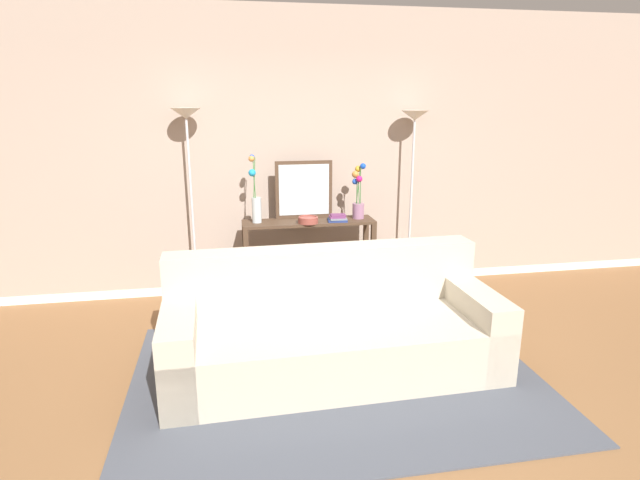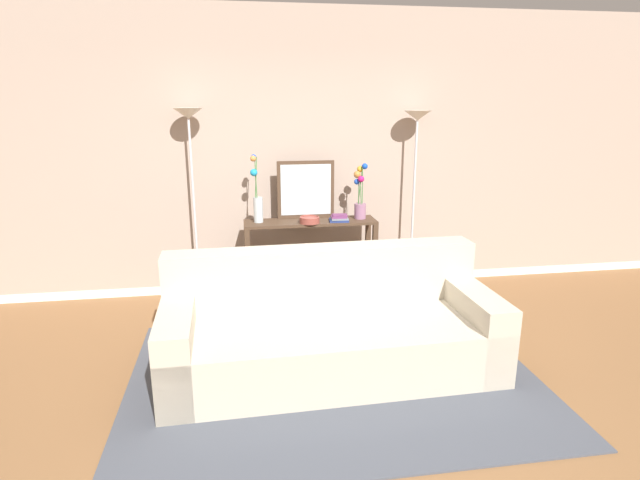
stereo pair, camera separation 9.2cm
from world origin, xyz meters
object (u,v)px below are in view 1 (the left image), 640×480
Objects in this scene: couch at (332,330)px; book_stack at (338,218)px; console_table at (309,246)px; book_row_under_console at (270,295)px; floor_lamp_left at (188,153)px; vase_short_flowers at (358,197)px; floor_lamp_right at (413,151)px; fruit_bowl at (308,220)px; wall_mirror at (304,190)px; vase_tall_flowers at (255,199)px.

book_stack is at bearing 76.16° from couch.
couch is 1.47m from console_table.
book_row_under_console is at bearing 173.67° from book_stack.
vase_short_flowers is at bearing -3.25° from floor_lamp_left.
floor_lamp_left reaches higher than floor_lamp_right.
fruit_bowl is 0.89m from book_row_under_console.
book_stack is at bearing -167.29° from floor_lamp_right.
floor_lamp_right reaches higher than book_stack.
floor_lamp_right reaches higher than wall_mirror.
book_row_under_console is at bearing 180.00° from console_table.
fruit_bowl is 0.70× the size of book_row_under_console.
fruit_bowl is at bearing -169.47° from floor_lamp_right.
floor_lamp_right is at bearing 12.71° from book_stack.
wall_mirror reaches higher than console_table.
console_table is at bearing 0.00° from book_row_under_console.
console_table is 0.72m from vase_tall_flowers.
floor_lamp_right is 9.68× the size of fruit_bowl.
console_table is (0.06, 1.45, 0.26)m from couch.
floor_lamp_right reaches higher than console_table.
wall_mirror is at bearing 19.83° from book_row_under_console.
vase_short_flowers reaches higher than book_row_under_console.
floor_lamp_left is 3.31× the size of wall_mirror.
vase_short_flowers reaches higher than couch.
book_row_under_console is (-0.38, 0.10, -0.80)m from fruit_bowl.
floor_lamp_right is (1.10, 0.11, 0.92)m from console_table.
fruit_bowl is at bearing -167.65° from vase_short_flowers.
console_table is at bearing -174.29° from floor_lamp_right.
console_table is 1.44m from floor_lamp_right.
wall_mirror reaches higher than book_stack.
wall_mirror is 0.88× the size of vase_tall_flowers.
floor_lamp_left is 0.76m from vase_tall_flowers.
book_stack is (0.34, 1.37, 0.55)m from couch.
floor_lamp_left is at bearing 180.00° from floor_lamp_right.
vase_short_flowers reaches higher than book_stack.
wall_mirror is 2.97× the size of fruit_bowl.
couch is at bearing -126.78° from floor_lamp_right.
floor_lamp_left is (-1.13, 0.11, 0.94)m from console_table.
couch is 12.70× the size of fruit_bowl.
couch is 4.27× the size of wall_mirror.
book_stack is (1.41, -0.19, -0.65)m from floor_lamp_left.
fruit_bowl reaches higher than couch.
wall_mirror is 0.45m from book_stack.
vase_short_flowers is at bearing 1.09° from book_row_under_console.
vase_tall_flowers reaches higher than book_row_under_console.
console_table is 0.31m from fruit_bowl.
vase_tall_flowers is at bearing 172.31° from book_row_under_console.
floor_lamp_left is 1.63m from book_row_under_console.
vase_tall_flowers is 3.26× the size of book_stack.
couch is 12.19× the size of book_stack.
vase_tall_flowers is at bearing -8.80° from floor_lamp_left.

